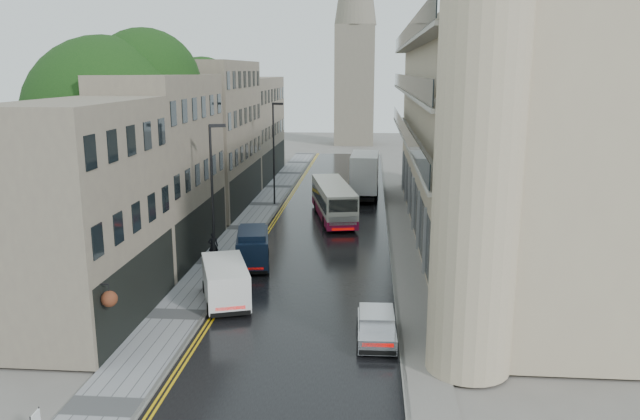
% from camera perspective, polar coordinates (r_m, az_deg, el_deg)
% --- Properties ---
extents(road, '(9.00, 85.00, 0.02)m').
position_cam_1_polar(road, '(45.18, 0.54, -1.90)').
color(road, black).
rests_on(road, ground).
extents(left_sidewalk, '(2.70, 85.00, 0.12)m').
position_cam_1_polar(left_sidewalk, '(45.95, -6.76, -1.68)').
color(left_sidewalk, gray).
rests_on(left_sidewalk, ground).
extents(right_sidewalk, '(1.80, 85.00, 0.12)m').
position_cam_1_polar(right_sidewalk, '(45.12, 7.40, -1.97)').
color(right_sidewalk, slate).
rests_on(right_sidewalk, ground).
extents(old_shop_row, '(4.50, 56.00, 12.00)m').
position_cam_1_polar(old_shop_row, '(48.10, -10.59, 6.04)').
color(old_shop_row, gray).
rests_on(old_shop_row, ground).
extents(modern_block, '(8.00, 40.00, 14.00)m').
position_cam_1_polar(modern_block, '(42.95, 14.34, 6.43)').
color(modern_block, tan).
rests_on(modern_block, ground).
extents(church_spire, '(6.40, 6.40, 40.00)m').
position_cam_1_polar(church_spire, '(98.53, 3.27, 17.68)').
color(church_spire, '#746C5C').
rests_on(church_spire, ground).
extents(tree_near, '(10.56, 10.56, 13.89)m').
position_cam_1_polar(tree_near, '(39.60, -18.71, 5.58)').
color(tree_near, black).
rests_on(tree_near, ground).
extents(tree_far, '(9.24, 9.24, 12.46)m').
position_cam_1_polar(tree_far, '(51.71, -12.69, 6.65)').
color(tree_far, black).
rests_on(tree_far, ground).
extents(cream_bus, '(4.22, 10.26, 2.73)m').
position_cam_1_polar(cream_bus, '(45.79, 0.41, 0.06)').
color(cream_bus, beige).
rests_on(cream_bus, road).
extents(white_lorry, '(2.58, 7.92, 4.12)m').
position_cam_1_polar(white_lorry, '(54.91, 2.92, 2.91)').
color(white_lorry, silver).
rests_on(white_lorry, road).
extents(silver_hatchback, '(1.67, 3.66, 1.36)m').
position_cam_1_polar(silver_hatchback, '(26.03, 3.63, -11.59)').
color(silver_hatchback, silver).
rests_on(silver_hatchback, road).
extents(white_van, '(3.36, 5.03, 2.10)m').
position_cam_1_polar(white_van, '(29.91, -10.11, -7.71)').
color(white_van, white).
rests_on(white_van, road).
extents(navy_van, '(2.54, 4.77, 2.31)m').
position_cam_1_polar(navy_van, '(35.75, -7.55, -4.03)').
color(navy_van, black).
rests_on(navy_van, road).
extents(pedestrian, '(0.69, 0.55, 1.65)m').
position_cam_1_polar(pedestrian, '(38.46, -9.73, -3.26)').
color(pedestrian, black).
rests_on(pedestrian, left_sidewalk).
extents(lamp_post_near, '(0.95, 0.48, 8.31)m').
position_cam_1_polar(lamp_post_near, '(35.78, -9.81, 1.03)').
color(lamp_post_near, black).
rests_on(lamp_post_near, left_sidewalk).
extents(lamp_post_far, '(0.99, 0.48, 8.58)m').
position_cam_1_polar(lamp_post_far, '(53.10, -4.25, 5.10)').
color(lamp_post_far, black).
rests_on(lamp_post_far, left_sidewalk).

